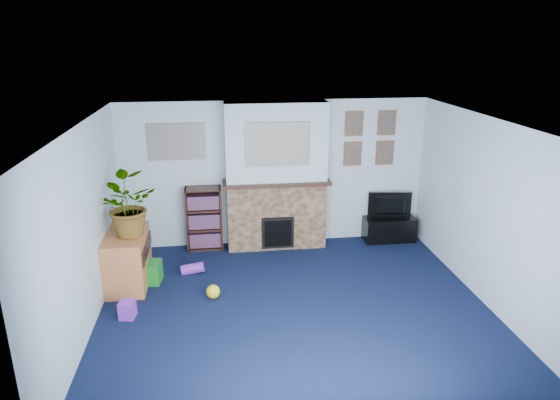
{
  "coord_description": "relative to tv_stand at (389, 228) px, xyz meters",
  "views": [
    {
      "loc": [
        -0.93,
        -5.62,
        3.38
      ],
      "look_at": [
        -0.1,
        0.78,
        1.23
      ],
      "focal_mm": 32.0,
      "sensor_mm": 36.0,
      "label": 1
    }
  ],
  "objects": [
    {
      "name": "potted_plant",
      "position": [
        -4.14,
        -1.1,
        0.96
      ],
      "size": [
        1.0,
        0.97,
        0.84
      ],
      "primitive_type": "imported",
      "rotation": [
        0.0,
        0.0,
        2.55
      ],
      "color": "#26661E",
      "rests_on": "sideboard"
    },
    {
      "name": "wall_front",
      "position": [
        -1.95,
        -4.28,
        0.97
      ],
      "size": [
        5.0,
        0.04,
        2.4
      ],
      "primitive_type": "cube",
      "color": "silver",
      "rests_on": "ground"
    },
    {
      "name": "sideboard",
      "position": [
        -4.19,
        -1.05,
        0.12
      ],
      "size": [
        0.55,
        0.98,
        0.76
      ],
      "primitive_type": "cube",
      "color": "#BD6E3C",
      "rests_on": "ground"
    },
    {
      "name": "wall_left",
      "position": [
        -4.45,
        -2.03,
        0.97
      ],
      "size": [
        0.04,
        4.5,
        2.4
      ],
      "primitive_type": "cube",
      "color": "silver",
      "rests_on": "ground"
    },
    {
      "name": "wall_back",
      "position": [
        -1.95,
        0.22,
        0.97
      ],
      "size": [
        5.0,
        0.04,
        2.4
      ],
      "primitive_type": "cube",
      "color": "silver",
      "rests_on": "ground"
    },
    {
      "name": "tv_stand",
      "position": [
        0.0,
        0.0,
        0.0
      ],
      "size": [
        0.87,
        0.37,
        0.41
      ],
      "primitive_type": "cube",
      "color": "black",
      "rests_on": "ground"
    },
    {
      "name": "chimney_breast",
      "position": [
        -1.95,
        0.02,
        0.96
      ],
      "size": [
        1.72,
        0.5,
        2.4
      ],
      "color": "brown",
      "rests_on": "ground"
    },
    {
      "name": "mantel_candle",
      "position": [
        -1.62,
        -0.03,
        1.01
      ],
      "size": [
        0.05,
        0.05,
        0.15
      ],
      "primitive_type": "cylinder",
      "color": "#B2BFC6",
      "rests_on": "chimney_breast"
    },
    {
      "name": "portrait_br",
      "position": [
        -0.1,
        0.2,
        1.27
      ],
      "size": [
        0.3,
        0.03,
        0.4
      ],
      "primitive_type": "cube",
      "color": "brown",
      "rests_on": "wall_back"
    },
    {
      "name": "portrait_tr",
      "position": [
        -0.1,
        0.2,
        1.77
      ],
      "size": [
        0.3,
        0.03,
        0.4
      ],
      "primitive_type": "cube",
      "color": "brown",
      "rests_on": "wall_back"
    },
    {
      "name": "mantel_teddy",
      "position": [
        -2.58,
        -0.03,
        0.99
      ],
      "size": [
        0.14,
        0.14,
        0.14
      ],
      "primitive_type": "sphere",
      "color": "gray",
      "rests_on": "chimney_breast"
    },
    {
      "name": "green_crate",
      "position": [
        -3.94,
        -1.03,
        -0.08
      ],
      "size": [
        0.42,
        0.35,
        0.31
      ],
      "primitive_type": "cube",
      "rotation": [
        0.0,
        0.0,
        -0.13
      ],
      "color": "#198C26",
      "rests_on": "ground"
    },
    {
      "name": "floor",
      "position": [
        -1.95,
        -2.03,
        -0.22
      ],
      "size": [
        5.0,
        4.5,
        0.01
      ],
      "primitive_type": "cube",
      "color": "#0E1635",
      "rests_on": "ground"
    },
    {
      "name": "wall_right",
      "position": [
        0.55,
        -2.03,
        0.97
      ],
      "size": [
        0.04,
        4.5,
        2.4
      ],
      "primitive_type": "cube",
      "color": "silver",
      "rests_on": "ground"
    },
    {
      "name": "ceiling",
      "position": [
        -1.95,
        -2.03,
        2.17
      ],
      "size": [
        5.0,
        4.5,
        0.01
      ],
      "primitive_type": "cube",
      "color": "white",
      "rests_on": "wall_back"
    },
    {
      "name": "toy_block",
      "position": [
        -4.07,
        -1.97,
        -0.11
      ],
      "size": [
        0.21,
        0.21,
        0.22
      ],
      "primitive_type": "cube",
      "rotation": [
        0.0,
        0.0,
        -0.16
      ],
      "color": "purple",
      "rests_on": "ground"
    },
    {
      "name": "mantel_clock",
      "position": [
        -1.99,
        -0.03,
        1.0
      ],
      "size": [
        0.1,
        0.06,
        0.14
      ],
      "primitive_type": "cube",
      "color": "gold",
      "rests_on": "chimney_breast"
    },
    {
      "name": "portrait_tl",
      "position": [
        -0.65,
        0.2,
        1.77
      ],
      "size": [
        0.3,
        0.03,
        0.4
      ],
      "primitive_type": "cube",
      "color": "brown",
      "rests_on": "wall_back"
    },
    {
      "name": "toy_ball",
      "position": [
        -3.01,
        -1.61,
        -0.13
      ],
      "size": [
        0.19,
        0.19,
        0.19
      ],
      "primitive_type": "sphere",
      "color": "yellow",
      "rests_on": "ground"
    },
    {
      "name": "bookshelf",
      "position": [
        -3.13,
        0.08,
        0.28
      ],
      "size": [
        0.58,
        0.28,
        1.05
      ],
      "color": "#321B12",
      "rests_on": "ground"
    },
    {
      "name": "collage_main",
      "position": [
        -1.95,
        -0.19,
        1.56
      ],
      "size": [
        1.0,
        0.03,
        0.68
      ],
      "primitive_type": "cube",
      "color": "gray",
      "rests_on": "chimney_breast"
    },
    {
      "name": "television",
      "position": [
        -0.0,
        0.02,
        0.4
      ],
      "size": [
        0.74,
        0.19,
        0.42
      ],
      "primitive_type": "imported",
      "rotation": [
        0.0,
        0.0,
        3.02
      ],
      "color": "black",
      "rests_on": "tv_stand"
    },
    {
      "name": "portrait_bl",
      "position": [
        -0.65,
        0.2,
        1.27
      ],
      "size": [
        0.3,
        0.03,
        0.4
      ],
      "primitive_type": "cube",
      "color": "brown",
      "rests_on": "wall_back"
    },
    {
      "name": "toy_tube",
      "position": [
        -3.31,
        -0.83,
        -0.15
      ],
      "size": [
        0.35,
        0.16,
        0.2
      ],
      "primitive_type": "cylinder",
      "rotation": [
        0.0,
        1.43,
        0.0
      ],
      "color": "purple",
      "rests_on": "ground"
    },
    {
      "name": "collage_left",
      "position": [
        -3.5,
        0.21,
        1.55
      ],
      "size": [
        0.9,
        0.03,
        0.58
      ],
      "primitive_type": "cube",
      "color": "gray",
      "rests_on": "wall_back"
    },
    {
      "name": "mantel_can",
      "position": [
        -1.22,
        -0.03,
        0.99
      ],
      "size": [
        0.06,
        0.06,
        0.12
      ],
      "primitive_type": "cylinder",
      "color": "purple",
      "rests_on": "chimney_breast"
    }
  ]
}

